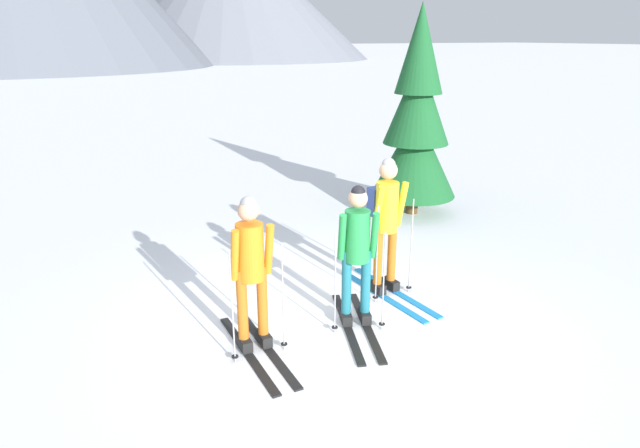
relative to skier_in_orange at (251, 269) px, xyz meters
name	(u,v)px	position (x,y,z in m)	size (l,w,h in m)	color
ground_plane	(332,319)	(1.03, 0.19, -0.91)	(400.00, 400.00, 0.00)	white
skier_in_orange	(251,269)	(0.00, 0.00, 0.00)	(0.61, 1.64, 1.67)	black
skier_in_green	(357,252)	(1.23, -0.01, -0.02)	(0.80, 1.62, 1.64)	black
skier_in_yellow	(386,218)	(1.97, 0.57, 0.09)	(0.61, 1.72, 1.76)	#1E84D1
pine_tree_near	(416,122)	(4.25, 3.17, 0.78)	(1.53, 1.53, 3.70)	#51381E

